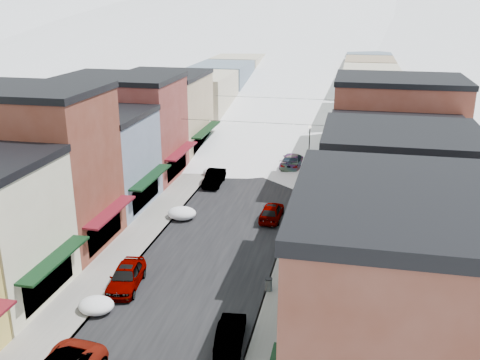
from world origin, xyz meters
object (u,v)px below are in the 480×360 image
at_px(trash_can, 269,284).
at_px(streetlamp_near, 297,218).
at_px(car_green_sedan, 231,333).
at_px(car_silver_sedan, 126,276).
at_px(car_dark_hatch, 214,178).

relative_size(trash_can, streetlamp_near, 0.21).
bearing_deg(streetlamp_near, car_green_sedan, -100.43).
xyz_separation_m(car_silver_sedan, streetlamp_near, (10.60, 7.89, 1.95)).
xyz_separation_m(car_silver_sedan, car_dark_hatch, (0.49, 21.62, -0.03)).
bearing_deg(car_silver_sedan, streetlamp_near, 29.05).
height_order(car_green_sedan, streetlamp_near, streetlamp_near).
xyz_separation_m(car_green_sedan, streetlamp_near, (2.31, 12.54, 2.09)).
bearing_deg(car_dark_hatch, streetlamp_near, -55.85).
xyz_separation_m(car_dark_hatch, car_green_sedan, (7.80, -26.26, -0.10)).
xyz_separation_m(car_dark_hatch, trash_can, (9.01, -20.29, -0.18)).
relative_size(car_silver_sedan, trash_can, 5.38).
relative_size(car_silver_sedan, car_green_sedan, 1.16).
bearing_deg(trash_can, streetlamp_near, 80.52).
bearing_deg(car_silver_sedan, car_green_sedan, -36.90).
relative_size(car_dark_hatch, streetlamp_near, 1.14).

